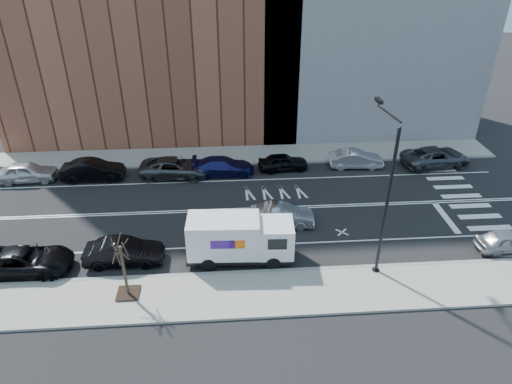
{
  "coord_description": "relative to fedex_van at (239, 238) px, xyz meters",
  "views": [
    {
      "loc": [
        -1.39,
        -27.47,
        17.35
      ],
      "look_at": [
        0.54,
        -0.03,
        1.4
      ],
      "focal_mm": 32.0,
      "sensor_mm": 36.0,
      "label": 1
    }
  ],
  "objects": [
    {
      "name": "far_parked_f",
      "position": [
        10.14,
        11.6,
        -0.79
      ],
      "size": [
        4.5,
        1.77,
        1.46
      ],
      "primitive_type": "imported",
      "rotation": [
        0.0,
        0.0,
        1.52
      ],
      "color": "silver",
      "rests_on": "ground"
    },
    {
      "name": "far_parked_c",
      "position": [
        -4.76,
        11.01,
        -0.75
      ],
      "size": [
        5.62,
        2.84,
        1.53
      ],
      "primitive_type": "imported",
      "rotation": [
        0.0,
        0.0,
        1.51
      ],
      "color": "#474A4E",
      "rests_on": "ground"
    },
    {
      "name": "ground",
      "position": [
        0.84,
        5.6,
        -1.52
      ],
      "size": [
        120.0,
        120.0,
        0.0
      ],
      "primitive_type": "plane",
      "color": "black",
      "rests_on": "ground"
    },
    {
      "name": "street_tree",
      "position": [
        -6.16,
        -2.8,
        -0.06
      ],
      "size": [
        1.2,
        1.2,
        3.75
      ],
      "color": "black",
      "rests_on": "ground"
    },
    {
      "name": "streetlight",
      "position": [
        7.84,
        -1.31,
        3.56
      ],
      "size": [
        0.44,
        4.02,
        9.34
      ],
      "color": "black",
      "rests_on": "ground"
    },
    {
      "name": "far_parked_d",
      "position": [
        -0.89,
        11.09,
        -0.8
      ],
      "size": [
        4.99,
        2.11,
        1.44
      ],
      "primitive_type": "imported",
      "rotation": [
        0.0,
        0.0,
        1.55
      ],
      "color": "navy",
      "rests_on": "ground"
    },
    {
      "name": "road_markings",
      "position": [
        0.84,
        5.6,
        -1.51
      ],
      "size": [
        40.0,
        8.6,
        0.01
      ],
      "primitive_type": null,
      "color": "white",
      "rests_on": "ground"
    },
    {
      "name": "far_parked_e",
      "position": [
        4.04,
        11.52,
        -0.82
      ],
      "size": [
        4.19,
        1.97,
        1.38
      ],
      "primitive_type": "imported",
      "rotation": [
        0.0,
        0.0,
        1.65
      ],
      "color": "black",
      "rests_on": "ground"
    },
    {
      "name": "fedex_van",
      "position": [
        0.0,
        0.0,
        0.0
      ],
      "size": [
        6.42,
        2.48,
        2.89
      ],
      "rotation": [
        0.0,
        0.0,
        -0.05
      ],
      "color": "black",
      "rests_on": "ground"
    },
    {
      "name": "far_parked_a",
      "position": [
        -16.29,
        11.05,
        -0.73
      ],
      "size": [
        4.66,
        2.03,
        1.56
      ],
      "primitive_type": "imported",
      "rotation": [
        0.0,
        0.0,
        1.61
      ],
      "color": "silver",
      "rests_on": "ground"
    },
    {
      "name": "near_parked_front",
      "position": [
        16.55,
        -0.28,
        -0.84
      ],
      "size": [
        4.05,
        1.82,
        1.35
      ],
      "primitive_type": "imported",
      "rotation": [
        0.0,
        0.0,
        1.63
      ],
      "color": "#B2B2B7",
      "rests_on": "ground"
    },
    {
      "name": "far_parked_b",
      "position": [
        -11.16,
        10.94,
        -0.71
      ],
      "size": [
        4.88,
        1.71,
        1.61
      ],
      "primitive_type": "imported",
      "rotation": [
        0.0,
        0.0,
        1.57
      ],
      "color": "black",
      "rests_on": "ground"
    },
    {
      "name": "bldg_brick",
      "position": [
        -7.16,
        21.2,
        9.48
      ],
      "size": [
        26.0,
        10.0,
        22.0
      ],
      "primitive_type": "cube",
      "color": "brown",
      "rests_on": "ground"
    },
    {
      "name": "sidewalk_near",
      "position": [
        0.84,
        -3.2,
        -1.44
      ],
      "size": [
        44.0,
        3.6,
        0.15
      ],
      "primitive_type": "cube",
      "color": "gray",
      "rests_on": "ground"
    },
    {
      "name": "curb_far",
      "position": [
        0.84,
        12.6,
        -1.43
      ],
      "size": [
        44.0,
        0.25,
        0.17
      ],
      "primitive_type": "cube",
      "color": "gray",
      "rests_on": "ground"
    },
    {
      "name": "curb_near",
      "position": [
        0.84,
        -1.4,
        -1.43
      ],
      "size": [
        44.0,
        0.25,
        0.17
      ],
      "primitive_type": "cube",
      "color": "gray",
      "rests_on": "ground"
    },
    {
      "name": "driving_sedan",
      "position": [
        2.93,
        3.51,
        -0.79
      ],
      "size": [
        4.52,
        1.93,
        1.45
      ],
      "primitive_type": "imported",
      "rotation": [
        0.0,
        0.0,
        1.48
      ],
      "color": "#9C9DA0",
      "rests_on": "ground"
    },
    {
      "name": "near_parked_rear_b",
      "position": [
        -12.38,
        -0.26,
        -0.77
      ],
      "size": [
        5.38,
        2.53,
        1.49
      ],
      "primitive_type": "imported",
      "rotation": [
        0.0,
        0.0,
        1.56
      ],
      "color": "black",
      "rests_on": "ground"
    },
    {
      "name": "sidewalk_far",
      "position": [
        0.84,
        14.4,
        -1.44
      ],
      "size": [
        44.0,
        3.6,
        0.15
      ],
      "primitive_type": "cube",
      "color": "gray",
      "rests_on": "ground"
    },
    {
      "name": "crosswalk",
      "position": [
        16.84,
        5.6,
        -1.51
      ],
      "size": [
        3.0,
        14.0,
        0.01
      ],
      "primitive_type": null,
      "color": "white",
      "rests_on": "ground"
    },
    {
      "name": "far_parked_g",
      "position": [
        16.88,
        11.39,
        -0.73
      ],
      "size": [
        5.95,
        3.3,
        1.58
      ],
      "primitive_type": "imported",
      "rotation": [
        0.0,
        0.0,
        1.69
      ],
      "color": "#484B4F",
      "rests_on": "ground"
    },
    {
      "name": "near_parked_rear_a",
      "position": [
        -6.83,
        0.13,
        -0.76
      ],
      "size": [
        4.63,
        1.64,
        1.52
      ],
      "primitive_type": "imported",
      "rotation": [
        0.0,
        0.0,
        1.56
      ],
      "color": "black",
      "rests_on": "ground"
    }
  ]
}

